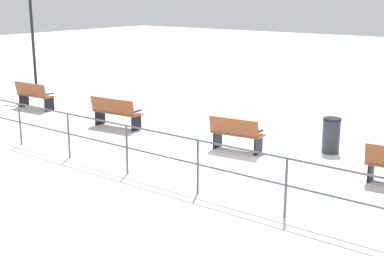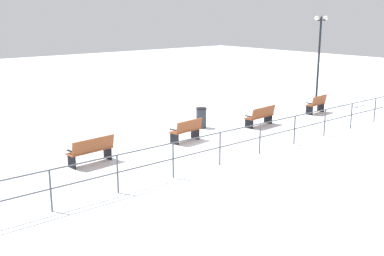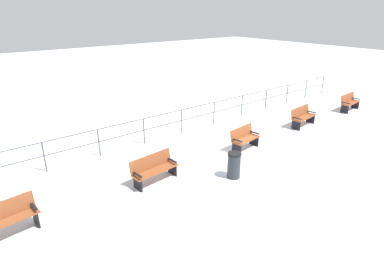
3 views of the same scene
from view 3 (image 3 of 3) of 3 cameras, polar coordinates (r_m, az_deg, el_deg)
ground_plane at (r=13.13m, az=9.71°, el=-3.85°), size 80.00×80.00×0.00m
bench_nearest at (r=9.43m, az=-30.63°, el=-14.11°), size 0.63×1.40×0.94m
bench_second at (r=10.54m, az=-7.04°, el=-7.41°), size 0.71×1.70×0.91m
bench_third at (r=12.97m, az=9.65°, el=-1.88°), size 0.70×1.44×0.93m
bench_fourth at (r=16.30m, az=19.72°, el=2.05°), size 0.69×1.69×0.95m
bench_fifth at (r=19.88m, az=27.05°, el=4.30°), size 0.60×1.60×0.96m
waterfront_railing at (r=14.92m, az=1.22°, el=2.78°), size 0.05×22.18×1.16m
trash_bin at (r=10.78m, az=7.74°, el=-6.81°), size 0.47×0.47×0.92m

